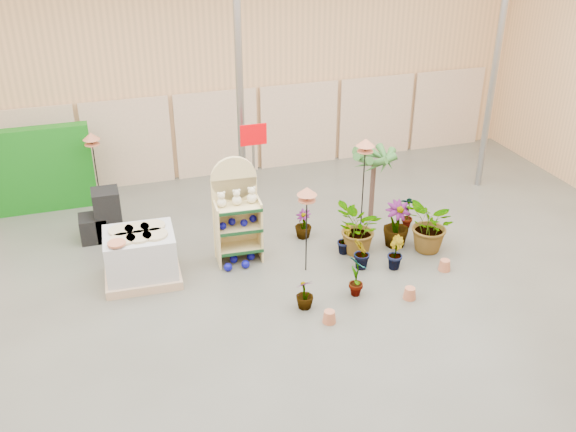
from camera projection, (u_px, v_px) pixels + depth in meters
name	position (u px, v px, depth m)	size (l,w,h in m)	color
room	(281.00, 166.00, 9.95)	(15.20, 12.10, 4.70)	#4F4F45
display_shelf	(236.00, 213.00, 11.42)	(0.84, 0.56, 1.94)	#D3BD7E
teddy_bears	(238.00, 198.00, 11.19)	(0.71, 0.18, 0.30)	#F5E9BF
gazing_balls_shelf	(238.00, 222.00, 11.39)	(0.71, 0.24, 0.14)	#0A0A84
gazing_balls_floor	(240.00, 262.00, 11.52)	(0.63, 0.39, 0.15)	#0A0A84
pallet_stack	(141.00, 256.00, 10.94)	(1.32, 1.12, 0.94)	tan
charcoal_planters	(103.00, 219.00, 12.25)	(0.80, 0.50, 1.00)	black
trellis_stock	(43.00, 170.00, 13.15)	(2.00, 0.30, 1.80)	#126912
offer_sign	(254.00, 156.00, 12.02)	(0.50, 0.08, 2.20)	gray
bird_table_front	(307.00, 194.00, 10.72)	(0.34, 0.34, 1.62)	black
bird_table_right	(365.00, 146.00, 11.61)	(0.34, 0.34, 2.03)	black
bird_table_back	(91.00, 139.00, 12.64)	(0.34, 0.34, 1.76)	black
palm	(374.00, 157.00, 12.53)	(0.70, 0.70, 1.62)	#4E352A
potted_plant_1	(362.00, 253.00, 11.29)	(0.36, 0.29, 0.65)	#316729
potted_plant_2	(359.00, 229.00, 11.69)	(0.92, 0.80, 1.03)	#316729
potted_plant_3	(396.00, 224.00, 11.99)	(0.50, 0.50, 0.89)	#316729
potted_plant_4	(408.00, 211.00, 12.68)	(0.37, 0.25, 0.70)	#316729
potted_plant_5	(344.00, 239.00, 11.83)	(0.30, 0.25, 0.55)	#316729
potted_plant_7	(305.00, 294.00, 10.28)	(0.29, 0.29, 0.52)	#316729
potted_plant_8	(357.00, 275.00, 10.54)	(0.41, 0.28, 0.77)	#316729
potted_plant_9	(395.00, 253.00, 11.35)	(0.33, 0.27, 0.61)	#316729
potted_plant_10	(432.00, 226.00, 11.76)	(0.96, 0.84, 1.07)	#316729
potted_plant_11	(303.00, 224.00, 12.34)	(0.33, 0.33, 0.58)	#316729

